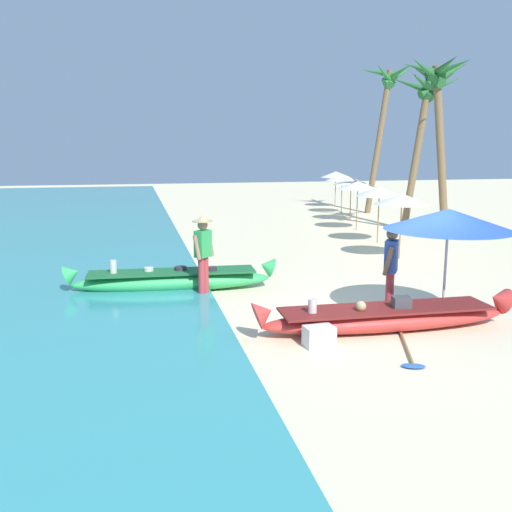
{
  "coord_description": "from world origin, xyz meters",
  "views": [
    {
      "loc": [
        -4.68,
        -9.95,
        3.28
      ],
      "look_at": [
        -2.08,
        1.94,
        0.9
      ],
      "focal_mm": 39.89,
      "sensor_mm": 36.0,
      "label": 1
    }
  ],
  "objects_px": {
    "boat_red_foreground": "(386,317)",
    "boat_green_midground": "(172,280)",
    "cooler_box": "(319,336)",
    "palm_tree_leaning_seaward": "(425,105)",
    "patio_umbrella_large": "(448,220)",
    "person_vendor_hatted": "(203,250)",
    "person_tourist_customer": "(391,267)",
    "paddle": "(408,352)",
    "palm_tree_mid_cluster": "(386,97)",
    "palm_tree_tall_inland": "(438,91)"
  },
  "relations": [
    {
      "from": "boat_green_midground",
      "to": "palm_tree_leaning_seaward",
      "type": "height_order",
      "value": "palm_tree_leaning_seaward"
    },
    {
      "from": "person_tourist_customer",
      "to": "palm_tree_leaning_seaward",
      "type": "xyz_separation_m",
      "value": [
        6.36,
        10.78,
        3.8
      ]
    },
    {
      "from": "boat_green_midground",
      "to": "person_tourist_customer",
      "type": "xyz_separation_m",
      "value": [
        3.98,
        -2.85,
        0.72
      ]
    },
    {
      "from": "person_tourist_customer",
      "to": "boat_red_foreground",
      "type": "bearing_deg",
      "value": -118.97
    },
    {
      "from": "boat_red_foreground",
      "to": "boat_green_midground",
      "type": "relative_size",
      "value": 1.02
    },
    {
      "from": "boat_green_midground",
      "to": "palm_tree_tall_inland",
      "type": "relative_size",
      "value": 0.76
    },
    {
      "from": "boat_green_midground",
      "to": "person_vendor_hatted",
      "type": "distance_m",
      "value": 1.21
    },
    {
      "from": "boat_green_midground",
      "to": "patio_umbrella_large",
      "type": "bearing_deg",
      "value": -33.21
    },
    {
      "from": "palm_tree_leaning_seaward",
      "to": "palm_tree_mid_cluster",
      "type": "relative_size",
      "value": 0.85
    },
    {
      "from": "patio_umbrella_large",
      "to": "palm_tree_leaning_seaward",
      "type": "bearing_deg",
      "value": 64.06
    },
    {
      "from": "patio_umbrella_large",
      "to": "palm_tree_mid_cluster",
      "type": "xyz_separation_m",
      "value": [
        6.29,
        16.54,
        3.6
      ]
    },
    {
      "from": "person_tourist_customer",
      "to": "palm_tree_tall_inland",
      "type": "distance_m",
      "value": 11.46
    },
    {
      "from": "boat_green_midground",
      "to": "cooler_box",
      "type": "relative_size",
      "value": 9.86
    },
    {
      "from": "person_vendor_hatted",
      "to": "cooler_box",
      "type": "xyz_separation_m",
      "value": [
        1.47,
        -3.51,
        -0.88
      ]
    },
    {
      "from": "palm_tree_leaning_seaward",
      "to": "paddle",
      "type": "relative_size",
      "value": 3.28
    },
    {
      "from": "person_tourist_customer",
      "to": "palm_tree_leaning_seaward",
      "type": "height_order",
      "value": "palm_tree_leaning_seaward"
    },
    {
      "from": "person_vendor_hatted",
      "to": "palm_tree_tall_inland",
      "type": "xyz_separation_m",
      "value": [
        9.17,
        6.75,
        4.1
      ]
    },
    {
      "from": "person_vendor_hatted",
      "to": "paddle",
      "type": "distance_m",
      "value": 5.07
    },
    {
      "from": "cooler_box",
      "to": "palm_tree_leaning_seaward",
      "type": "bearing_deg",
      "value": 49.8
    },
    {
      "from": "boat_red_foreground",
      "to": "person_tourist_customer",
      "type": "relative_size",
      "value": 2.84
    },
    {
      "from": "person_tourist_customer",
      "to": "patio_umbrella_large",
      "type": "bearing_deg",
      "value": -21.23
    },
    {
      "from": "palm_tree_tall_inland",
      "to": "person_tourist_customer",
      "type": "bearing_deg",
      "value": -123.11
    },
    {
      "from": "cooler_box",
      "to": "person_tourist_customer",
      "type": "bearing_deg",
      "value": 29.31
    },
    {
      "from": "person_tourist_customer",
      "to": "palm_tree_leaning_seaward",
      "type": "relative_size",
      "value": 0.29
    },
    {
      "from": "palm_tree_tall_inland",
      "to": "paddle",
      "type": "distance_m",
      "value": 13.63
    },
    {
      "from": "palm_tree_mid_cluster",
      "to": "person_tourist_customer",
      "type": "bearing_deg",
      "value": -114.1
    },
    {
      "from": "patio_umbrella_large",
      "to": "paddle",
      "type": "bearing_deg",
      "value": -133.91
    },
    {
      "from": "cooler_box",
      "to": "person_vendor_hatted",
      "type": "bearing_deg",
      "value": 106.82
    },
    {
      "from": "boat_green_midground",
      "to": "person_tourist_customer",
      "type": "height_order",
      "value": "person_tourist_customer"
    },
    {
      "from": "palm_tree_tall_inland",
      "to": "boat_green_midground",
      "type": "bearing_deg",
      "value": -148.17
    },
    {
      "from": "boat_red_foreground",
      "to": "boat_green_midground",
      "type": "distance_m",
      "value": 5.08
    },
    {
      "from": "boat_red_foreground",
      "to": "palm_tree_mid_cluster",
      "type": "xyz_separation_m",
      "value": [
        7.67,
        16.95,
        5.27
      ]
    },
    {
      "from": "patio_umbrella_large",
      "to": "palm_tree_leaning_seaward",
      "type": "height_order",
      "value": "palm_tree_leaning_seaward"
    },
    {
      "from": "boat_green_midground",
      "to": "person_vendor_hatted",
      "type": "relative_size",
      "value": 2.66
    },
    {
      "from": "boat_green_midground",
      "to": "cooler_box",
      "type": "bearing_deg",
      "value": -63.18
    },
    {
      "from": "person_tourist_customer",
      "to": "patio_umbrella_large",
      "type": "relative_size",
      "value": 0.73
    },
    {
      "from": "patio_umbrella_large",
      "to": "palm_tree_tall_inland",
      "type": "xyz_separation_m",
      "value": [
        4.89,
        9.31,
        3.23
      ]
    },
    {
      "from": "boat_red_foreground",
      "to": "palm_tree_leaning_seaward",
      "type": "relative_size",
      "value": 0.81
    },
    {
      "from": "boat_red_foreground",
      "to": "palm_tree_mid_cluster",
      "type": "height_order",
      "value": "palm_tree_mid_cluster"
    },
    {
      "from": "person_tourist_customer",
      "to": "paddle",
      "type": "distance_m",
      "value": 2.24
    },
    {
      "from": "palm_tree_tall_inland",
      "to": "palm_tree_mid_cluster",
      "type": "relative_size",
      "value": 0.89
    },
    {
      "from": "person_vendor_hatted",
      "to": "cooler_box",
      "type": "relative_size",
      "value": 3.72
    },
    {
      "from": "palm_tree_mid_cluster",
      "to": "cooler_box",
      "type": "xyz_separation_m",
      "value": [
        -9.1,
        -17.49,
        -5.34
      ]
    },
    {
      "from": "palm_tree_leaning_seaward",
      "to": "patio_umbrella_large",
      "type": "bearing_deg",
      "value": -115.94
    },
    {
      "from": "boat_green_midground",
      "to": "patio_umbrella_large",
      "type": "relative_size",
      "value": 2.02
    },
    {
      "from": "person_vendor_hatted",
      "to": "person_tourist_customer",
      "type": "relative_size",
      "value": 1.05
    },
    {
      "from": "patio_umbrella_large",
      "to": "boat_green_midground",
      "type": "bearing_deg",
      "value": 146.79
    },
    {
      "from": "boat_red_foreground",
      "to": "person_tourist_customer",
      "type": "bearing_deg",
      "value": 61.03
    },
    {
      "from": "person_vendor_hatted",
      "to": "person_tourist_customer",
      "type": "bearing_deg",
      "value": -33.22
    },
    {
      "from": "palm_tree_leaning_seaward",
      "to": "cooler_box",
      "type": "relative_size",
      "value": 12.42
    }
  ]
}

